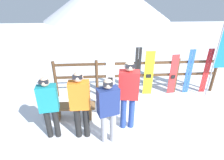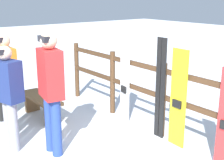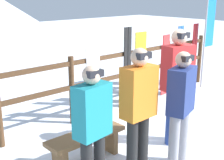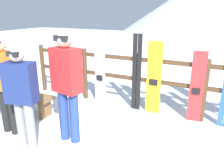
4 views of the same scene
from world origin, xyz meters
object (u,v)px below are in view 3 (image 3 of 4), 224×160
(ski_pair_black, at_px, (127,68))
(ski_pair_blue, at_px, (179,59))
(person_orange, at_px, (139,105))
(rental_flag, at_px, (209,18))
(bench, at_px, (86,141))
(person_navy, at_px, (181,102))
(ski_pair_red, at_px, (194,55))
(person_teal, at_px, (93,124))
(snowboard_white, at_px, (93,84))
(person_red, at_px, (177,79))
(snowboard_red, at_px, (165,65))
(snowboard_yellow, at_px, (140,68))

(ski_pair_black, distance_m, ski_pair_blue, 1.75)
(person_orange, bearing_deg, rental_flag, 21.32)
(bench, bearing_deg, ski_pair_blue, 17.64)
(person_navy, distance_m, ski_pair_black, 2.35)
(person_orange, distance_m, ski_pair_red, 4.47)
(person_teal, bearing_deg, ski_pair_black, 37.96)
(person_navy, distance_m, person_orange, 0.64)
(person_teal, relative_size, ski_pair_black, 0.95)
(person_navy, height_order, snowboard_white, person_navy)
(bench, xyz_separation_m, ski_pair_red, (4.34, 1.18, 0.48))
(person_red, relative_size, ski_pair_blue, 1.16)
(ski_pair_black, bearing_deg, snowboard_red, -0.16)
(person_red, height_order, snowboard_red, person_red)
(person_red, relative_size, rental_flag, 0.65)
(person_orange, xyz_separation_m, ski_pair_blue, (3.43, 1.90, -0.20))
(rental_flag, bearing_deg, person_orange, -158.68)
(snowboard_white, xyz_separation_m, ski_pair_black, (0.89, 0.00, 0.15))
(ski_pair_black, height_order, snowboard_red, ski_pair_black)
(person_red, xyz_separation_m, ski_pair_red, (2.93, 1.64, -0.26))
(snowboard_yellow, bearing_deg, person_navy, -124.82)
(bench, distance_m, person_orange, 1.02)
(person_teal, height_order, ski_pair_blue, person_teal)
(person_red, xyz_separation_m, snowboard_white, (-0.33, 1.64, -0.37))
(snowboard_yellow, relative_size, ski_pair_red, 0.97)
(ski_pair_red, distance_m, rental_flag, 0.98)
(ski_pair_blue, bearing_deg, rental_flag, -20.66)
(person_navy, xyz_separation_m, snowboard_red, (2.29, 2.09, -0.22))
(person_red, height_order, snowboard_yellow, person_red)
(person_teal, height_order, ski_pair_black, ski_pair_black)
(ski_pair_black, bearing_deg, bench, -149.00)
(ski_pair_black, xyz_separation_m, rental_flag, (2.48, -0.27, 0.89))
(person_navy, distance_m, snowboard_white, 2.11)
(person_orange, xyz_separation_m, snowboard_yellow, (2.06, 1.89, -0.22))
(snowboard_white, distance_m, snowboard_yellow, 1.28)
(ski_pair_red, bearing_deg, ski_pair_blue, 180.00)
(person_teal, height_order, person_orange, person_orange)
(person_teal, xyz_separation_m, person_red, (1.81, 0.21, 0.13))
(ski_pair_blue, bearing_deg, snowboard_yellow, -179.86)
(bench, relative_size, person_navy, 0.73)
(snowboard_white, distance_m, snowboard_red, 2.12)
(person_teal, xyz_separation_m, snowboard_white, (1.49, 1.85, -0.24))
(person_navy, height_order, ski_pair_blue, person_navy)
(person_red, xyz_separation_m, ski_pair_black, (0.56, 1.64, -0.22))
(snowboard_yellow, height_order, ski_pair_red, ski_pair_red)
(person_red, xyz_separation_m, rental_flag, (3.04, 1.37, 0.67))
(bench, relative_size, snowboard_yellow, 0.76)
(rental_flag, bearing_deg, ski_pair_red, 112.55)
(ski_pair_red, bearing_deg, ski_pair_black, 180.00)
(person_orange, relative_size, snowboard_yellow, 1.10)
(snowboard_white, distance_m, ski_pair_red, 3.26)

